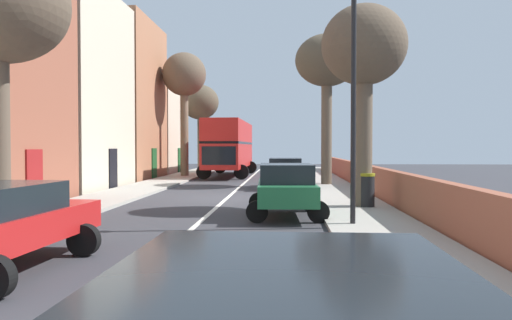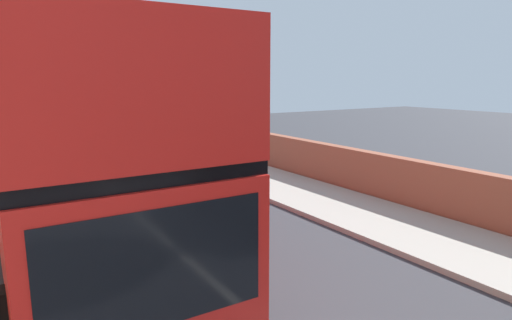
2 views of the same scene
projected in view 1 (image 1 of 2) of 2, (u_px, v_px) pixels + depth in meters
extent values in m
plane|color=#333338|center=(228.00, 198.00, 21.08)|extent=(84.00, 84.00, 0.00)
cube|color=silver|center=(228.00, 198.00, 21.08)|extent=(0.16, 54.00, 0.01)
cube|color=#9E998E|center=(116.00, 196.00, 21.37)|extent=(2.60, 60.00, 0.12)
cube|color=#9E998E|center=(342.00, 197.00, 20.79)|extent=(2.60, 60.00, 0.12)
cube|color=maroon|center=(34.00, 179.00, 17.45)|extent=(0.08, 1.10, 2.10)
cube|color=beige|center=(74.00, 91.00, 25.45)|extent=(4.00, 7.68, 10.23)
cube|color=black|center=(113.00, 169.00, 25.43)|extent=(0.08, 1.10, 2.10)
cube|color=#9E6647|center=(125.00, 101.00, 33.42)|extent=(4.00, 7.68, 10.71)
cube|color=#194C23|center=(154.00, 164.00, 33.42)|extent=(0.08, 1.10, 2.10)
cube|color=beige|center=(156.00, 123.00, 41.44)|extent=(4.00, 7.68, 8.50)
cube|color=#194C23|center=(180.00, 160.00, 41.40)|extent=(0.08, 1.10, 2.10)
cube|color=brown|center=(379.00, 183.00, 20.68)|extent=(0.36, 54.00, 1.32)
cube|color=red|center=(230.00, 155.00, 36.72)|extent=(2.61, 11.24, 1.70)
cube|color=black|center=(230.00, 143.00, 36.70)|extent=(2.64, 11.13, 0.16)
cube|color=red|center=(230.00, 132.00, 36.68)|extent=(2.61, 11.24, 1.50)
cube|color=black|center=(219.00, 156.00, 31.15)|extent=(2.20, 0.08, 1.19)
cylinder|color=black|center=(242.00, 172.00, 32.86)|extent=(1.00, 0.31, 1.00)
cylinder|color=black|center=(204.00, 172.00, 33.04)|extent=(1.00, 0.31, 1.00)
cylinder|color=black|center=(251.00, 167.00, 40.47)|extent=(1.00, 0.31, 1.00)
cylinder|color=black|center=(220.00, 167.00, 40.65)|extent=(1.00, 0.31, 1.00)
cylinder|color=black|center=(84.00, 240.00, 9.76)|extent=(0.65, 0.25, 0.64)
cube|color=black|center=(286.00, 173.00, 25.82)|extent=(1.82, 4.09, 0.62)
cube|color=black|center=(286.00, 163.00, 25.60)|extent=(1.65, 2.26, 0.50)
cylinder|color=black|center=(270.00, 181.00, 27.15)|extent=(0.64, 0.23, 0.64)
cylinder|color=black|center=(302.00, 181.00, 27.02)|extent=(0.64, 0.23, 0.64)
cylinder|color=black|center=(267.00, 184.00, 24.64)|extent=(0.64, 0.23, 0.64)
cylinder|color=black|center=(303.00, 184.00, 24.51)|extent=(0.64, 0.23, 0.64)
cube|color=#1E6038|center=(286.00, 192.00, 15.27)|extent=(1.87, 4.01, 0.60)
cube|color=black|center=(286.00, 173.00, 15.05)|extent=(1.67, 2.23, 0.58)
cylinder|color=black|center=(258.00, 202.00, 16.52)|extent=(0.65, 0.25, 0.64)
cylinder|color=black|center=(311.00, 202.00, 16.48)|extent=(0.65, 0.25, 0.64)
cylinder|color=black|center=(257.00, 212.00, 14.07)|extent=(0.65, 0.25, 0.64)
cylinder|color=black|center=(318.00, 212.00, 14.04)|extent=(0.65, 0.25, 0.64)
cylinder|color=brown|center=(1.00, 131.00, 12.01)|extent=(0.43, 0.43, 4.90)
cylinder|color=brown|center=(363.00, 134.00, 17.00)|extent=(0.61, 0.61, 5.01)
ellipsoid|color=brown|center=(364.00, 45.00, 16.92)|extent=(2.94, 2.94, 2.78)
cylinder|color=brown|center=(200.00, 140.00, 43.69)|extent=(0.44, 0.44, 5.40)
ellipsoid|color=#4C4233|center=(200.00, 102.00, 43.60)|extent=(3.37, 3.37, 3.09)
cylinder|color=brown|center=(327.00, 129.00, 27.29)|extent=(0.59, 0.59, 6.19)
ellipsoid|color=#4C4233|center=(327.00, 60.00, 27.19)|extent=(3.52, 3.52, 2.90)
cylinder|color=brown|center=(184.00, 129.00, 35.32)|extent=(0.58, 0.58, 6.68)
ellipsoid|color=brown|center=(184.00, 74.00, 35.21)|extent=(3.14, 3.14, 3.11)
cylinder|color=black|center=(353.00, 112.00, 13.11)|extent=(0.14, 0.14, 6.00)
cylinder|color=black|center=(367.00, 191.00, 16.90)|extent=(0.52, 0.52, 1.06)
cylinder|color=olive|center=(367.00, 175.00, 16.88)|extent=(0.55, 0.55, 0.10)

